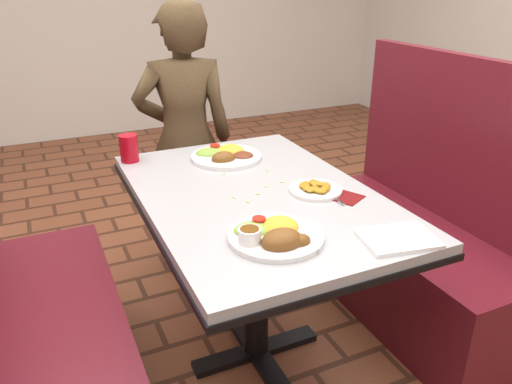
{
  "coord_description": "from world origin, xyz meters",
  "views": [
    {
      "loc": [
        -0.69,
        -1.51,
        1.48
      ],
      "look_at": [
        0.0,
        0.0,
        0.75
      ],
      "focal_mm": 35.0,
      "sensor_mm": 36.0,
      "label": 1
    }
  ],
  "objects_px": {
    "plantain_plate": "(316,189)",
    "near_dinner_plate": "(275,231)",
    "booth_bench_left": "(41,346)",
    "red_tumbler": "(129,148)",
    "booth_bench_right": "(414,247)",
    "dining_table": "(256,216)",
    "diner_person": "(185,140)",
    "far_dinner_plate": "(226,152)"
  },
  "relations": [
    {
      "from": "booth_bench_right",
      "to": "near_dinner_plate",
      "type": "bearing_deg",
      "value": -158.77
    },
    {
      "from": "plantain_plate",
      "to": "near_dinner_plate",
      "type": "bearing_deg",
      "value": -138.75
    },
    {
      "from": "booth_bench_left",
      "to": "red_tumbler",
      "type": "height_order",
      "value": "booth_bench_left"
    },
    {
      "from": "booth_bench_right",
      "to": "near_dinner_plate",
      "type": "xyz_separation_m",
      "value": [
        -0.9,
        -0.35,
        0.45
      ]
    },
    {
      "from": "booth_bench_right",
      "to": "far_dinner_plate",
      "type": "height_order",
      "value": "booth_bench_right"
    },
    {
      "from": "diner_person",
      "to": "plantain_plate",
      "type": "bearing_deg",
      "value": 113.38
    },
    {
      "from": "far_dinner_plate",
      "to": "plantain_plate",
      "type": "distance_m",
      "value": 0.5
    },
    {
      "from": "dining_table",
      "to": "booth_bench_right",
      "type": "bearing_deg",
      "value": 0.0
    },
    {
      "from": "far_dinner_plate",
      "to": "near_dinner_plate",
      "type": "bearing_deg",
      "value": -100.11
    },
    {
      "from": "dining_table",
      "to": "booth_bench_right",
      "type": "relative_size",
      "value": 1.01
    },
    {
      "from": "booth_bench_left",
      "to": "far_dinner_plate",
      "type": "relative_size",
      "value": 4.0
    },
    {
      "from": "booth_bench_right",
      "to": "red_tumbler",
      "type": "xyz_separation_m",
      "value": [
        -1.15,
        0.52,
        0.48
      ]
    },
    {
      "from": "near_dinner_plate",
      "to": "red_tumbler",
      "type": "relative_size",
      "value": 2.51
    },
    {
      "from": "booth_bench_left",
      "to": "far_dinner_plate",
      "type": "distance_m",
      "value": 1.02
    },
    {
      "from": "booth_bench_right",
      "to": "near_dinner_plate",
      "type": "height_order",
      "value": "booth_bench_right"
    },
    {
      "from": "plantain_plate",
      "to": "red_tumbler",
      "type": "xyz_separation_m",
      "value": [
        -0.55,
        0.61,
        0.05
      ]
    },
    {
      "from": "diner_person",
      "to": "near_dinner_plate",
      "type": "xyz_separation_m",
      "value": [
        -0.1,
        -1.22,
        0.09
      ]
    },
    {
      "from": "dining_table",
      "to": "diner_person",
      "type": "distance_m",
      "value": 0.88
    },
    {
      "from": "red_tumbler",
      "to": "diner_person",
      "type": "bearing_deg",
      "value": 45.5
    },
    {
      "from": "plantain_plate",
      "to": "booth_bench_left",
      "type": "bearing_deg",
      "value": 175.0
    },
    {
      "from": "diner_person",
      "to": "plantain_plate",
      "type": "xyz_separation_m",
      "value": [
        0.2,
        -0.96,
        0.07
      ]
    },
    {
      "from": "far_dinner_plate",
      "to": "red_tumbler",
      "type": "bearing_deg",
      "value": 160.08
    },
    {
      "from": "dining_table",
      "to": "near_dinner_plate",
      "type": "distance_m",
      "value": 0.38
    },
    {
      "from": "booth_bench_right",
      "to": "plantain_plate",
      "type": "height_order",
      "value": "booth_bench_right"
    },
    {
      "from": "far_dinner_plate",
      "to": "plantain_plate",
      "type": "height_order",
      "value": "far_dinner_plate"
    },
    {
      "from": "booth_bench_right",
      "to": "near_dinner_plate",
      "type": "distance_m",
      "value": 1.06
    },
    {
      "from": "booth_bench_right",
      "to": "diner_person",
      "type": "relative_size",
      "value": 0.87
    },
    {
      "from": "booth_bench_left",
      "to": "near_dinner_plate",
      "type": "bearing_deg",
      "value": -26.44
    },
    {
      "from": "booth_bench_right",
      "to": "far_dinner_plate",
      "type": "xyz_separation_m",
      "value": [
        -0.77,
        0.38,
        0.45
      ]
    },
    {
      "from": "dining_table",
      "to": "far_dinner_plate",
      "type": "relative_size",
      "value": 4.04
    },
    {
      "from": "dining_table",
      "to": "red_tumbler",
      "type": "height_order",
      "value": "red_tumbler"
    },
    {
      "from": "red_tumbler",
      "to": "booth_bench_right",
      "type": "bearing_deg",
      "value": -24.37
    },
    {
      "from": "booth_bench_left",
      "to": "near_dinner_plate",
      "type": "relative_size",
      "value": 4.16
    },
    {
      "from": "near_dinner_plate",
      "to": "plantain_plate",
      "type": "xyz_separation_m",
      "value": [
        0.3,
        0.26,
        -0.02
      ]
    },
    {
      "from": "booth_bench_right",
      "to": "red_tumbler",
      "type": "height_order",
      "value": "booth_bench_right"
    },
    {
      "from": "dining_table",
      "to": "far_dinner_plate",
      "type": "height_order",
      "value": "far_dinner_plate"
    },
    {
      "from": "far_dinner_plate",
      "to": "diner_person",
      "type": "bearing_deg",
      "value": 93.72
    },
    {
      "from": "dining_table",
      "to": "plantain_plate",
      "type": "distance_m",
      "value": 0.24
    },
    {
      "from": "diner_person",
      "to": "plantain_plate",
      "type": "height_order",
      "value": "diner_person"
    },
    {
      "from": "dining_table",
      "to": "booth_bench_right",
      "type": "xyz_separation_m",
      "value": [
        0.8,
        0.0,
        -0.32
      ]
    },
    {
      "from": "dining_table",
      "to": "booth_bench_left",
      "type": "relative_size",
      "value": 1.01
    },
    {
      "from": "diner_person",
      "to": "booth_bench_left",
      "type": "bearing_deg",
      "value": 59.31
    }
  ]
}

